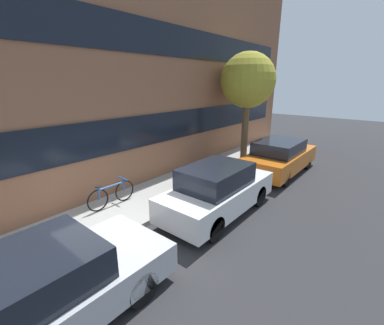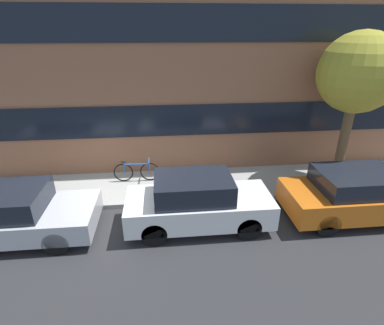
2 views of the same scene
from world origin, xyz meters
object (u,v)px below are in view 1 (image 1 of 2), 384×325
parked_car_orange (279,157)px  bicycle (112,194)px  parked_car_silver (31,298)px  street_tree (248,81)px  parked_car_white (218,190)px

parked_car_orange → bicycle: bearing=158.2°
parked_car_silver → street_tree: bearing=11.0°
parked_car_silver → parked_car_white: size_ratio=1.11×
parked_car_white → bicycle: size_ratio=2.48×
parked_car_silver → bicycle: bearing=39.8°
parked_car_silver → parked_car_orange: (9.52, 0.00, 0.03)m
parked_car_silver → bicycle: parked_car_silver is taller
bicycle → parked_car_white: bearing=-53.7°
parked_car_silver → street_tree: (10.00, 1.94, 3.07)m
parked_car_white → parked_car_orange: size_ratio=0.92×
parked_car_orange → parked_car_silver: bearing=-180.0°
parked_car_silver → parked_car_white: (4.90, 0.00, 0.06)m
bicycle → street_tree: size_ratio=0.32×
street_tree → bicycle: bearing=174.7°
parked_car_white → parked_car_orange: bearing=0.0°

